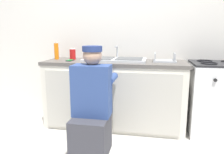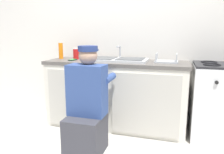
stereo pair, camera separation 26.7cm
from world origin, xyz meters
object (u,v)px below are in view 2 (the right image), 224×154
object	(u,v)px
dish_rack_tray	(166,60)
cell_phone	(73,60)
stove_range	(220,101)
soda_cup_red	(76,54)
plumber_person	(87,109)
sink_double_basin	(116,59)
soap_bottle_orange	(61,51)

from	to	relation	value
dish_rack_tray	cell_phone	distance (m)	1.21
stove_range	soda_cup_red	world-z (taller)	soda_cup_red
stove_range	cell_phone	world-z (taller)	stove_range
plumber_person	soda_cup_red	world-z (taller)	plumber_person
sink_double_basin	stove_range	bearing A→B (deg)	-0.10
plumber_person	dish_rack_tray	bearing A→B (deg)	46.08
sink_double_basin	plumber_person	bearing A→B (deg)	-98.24
sink_double_basin	plumber_person	world-z (taller)	plumber_person
soda_cup_red	dish_rack_tray	distance (m)	1.22
dish_rack_tray	sink_double_basin	bearing A→B (deg)	-178.26
dish_rack_tray	cell_phone	world-z (taller)	dish_rack_tray
dish_rack_tray	soda_cup_red	bearing A→B (deg)	178.81
plumber_person	dish_rack_tray	distance (m)	1.15
plumber_person	soap_bottle_orange	world-z (taller)	soap_bottle_orange
sink_double_basin	cell_phone	world-z (taller)	sink_double_basin
stove_range	plumber_person	distance (m)	1.57
dish_rack_tray	cell_phone	size ratio (longest dim) A/B	2.00
sink_double_basin	soap_bottle_orange	size ratio (longest dim) A/B	3.20
stove_range	soda_cup_red	xyz separation A→B (m)	(-1.86, 0.05, 0.51)
soda_cup_red	sink_double_basin	bearing A→B (deg)	-4.28
stove_range	soda_cup_red	size ratio (longest dim) A/B	5.90
sink_double_basin	dish_rack_tray	world-z (taller)	sink_double_basin
stove_range	soap_bottle_orange	size ratio (longest dim) A/B	3.59
plumber_person	soda_cup_red	distance (m)	1.05
sink_double_basin	dish_rack_tray	xyz separation A→B (m)	(0.63, 0.02, 0.01)
stove_range	sink_double_basin	bearing A→B (deg)	179.90
plumber_person	soap_bottle_orange	size ratio (longest dim) A/B	4.42
soda_cup_red	soap_bottle_orange	world-z (taller)	soap_bottle_orange
soda_cup_red	soap_bottle_orange	bearing A→B (deg)	-177.14
dish_rack_tray	soap_bottle_orange	size ratio (longest dim) A/B	1.12
sink_double_basin	soda_cup_red	distance (m)	0.60
soda_cup_red	dish_rack_tray	xyz separation A→B (m)	(1.22, -0.03, -0.05)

